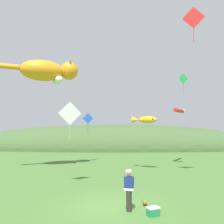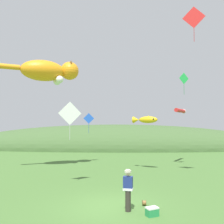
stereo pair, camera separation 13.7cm
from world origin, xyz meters
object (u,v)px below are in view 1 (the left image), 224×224
at_px(kite_fish_windsock, 145,120).
at_px(kite_diamond_green, 183,79).
at_px(picnic_cooler, 153,211).
at_px(kite_diamond_red, 193,18).
at_px(festival_attendant, 129,189).
at_px(kite_diamond_white, 70,114).
at_px(kite_giant_cat, 48,71).
at_px(kite_tube_streamer, 179,111).
at_px(kite_diamond_blue, 88,119).
at_px(kite_spool, 145,203).

xyz_separation_m(kite_fish_windsock, kite_diamond_green, (3.41, 0.94, 3.51)).
height_order(picnic_cooler, kite_diamond_red, kite_diamond_red).
height_order(festival_attendant, kite_diamond_white, kite_diamond_white).
bearing_deg(kite_diamond_white, festival_attendant, -51.92).
bearing_deg(kite_diamond_green, kite_fish_windsock, -164.63).
relative_size(festival_attendant, kite_diamond_red, 0.75).
bearing_deg(kite_giant_cat, festival_attendant, -57.42).
relative_size(festival_attendant, kite_giant_cat, 0.28).
bearing_deg(kite_diamond_white, kite_giant_cat, 117.65).
xyz_separation_m(kite_giant_cat, kite_diamond_green, (11.41, 0.65, -0.56)).
bearing_deg(kite_tube_streamer, kite_diamond_blue, 178.68).
distance_m(kite_spool, kite_diamond_blue, 13.81).
bearing_deg(kite_diamond_white, kite_spool, -40.50).
height_order(kite_tube_streamer, kite_diamond_green, kite_diamond_green).
relative_size(picnic_cooler, kite_giant_cat, 0.09).
xyz_separation_m(kite_diamond_green, kite_diamond_blue, (-8.46, 2.99, -3.33)).
bearing_deg(kite_diamond_green, picnic_cooler, -111.49).
distance_m(kite_giant_cat, kite_tube_streamer, 12.64).
bearing_deg(kite_tube_streamer, picnic_cooler, -108.72).
xyz_separation_m(festival_attendant, picnic_cooler, (0.95, -0.54, -0.77)).
height_order(kite_fish_windsock, kite_tube_streamer, kite_tube_streamer).
bearing_deg(kite_fish_windsock, festival_attendant, -100.98).
height_order(kite_diamond_red, kite_diamond_white, kite_diamond_red).
bearing_deg(picnic_cooler, kite_giant_cat, 124.91).
distance_m(picnic_cooler, kite_tube_streamer, 15.21).
distance_m(picnic_cooler, kite_fish_windsock, 10.71).
xyz_separation_m(festival_attendant, kite_diamond_blue, (-3.24, 13.31, 3.33)).
height_order(kite_spool, kite_tube_streamer, kite_tube_streamer).
relative_size(picnic_cooler, kite_diamond_red, 0.25).
bearing_deg(kite_diamond_green, festival_attendant, -116.85).
height_order(kite_giant_cat, kite_diamond_green, kite_giant_cat).
bearing_deg(kite_giant_cat, kite_fish_windsock, -2.08).
height_order(kite_spool, kite_diamond_white, kite_diamond_white).
xyz_separation_m(festival_attendant, kite_diamond_white, (-3.36, 4.29, 3.43)).
relative_size(kite_spool, kite_fish_windsock, 0.12).
relative_size(festival_attendant, kite_diamond_blue, 0.92).
xyz_separation_m(picnic_cooler, kite_diamond_white, (-4.31, 4.83, 4.20)).
bearing_deg(kite_diamond_green, kite_tube_streamer, 82.83).
bearing_deg(kite_tube_streamer, kite_diamond_white, -135.39).
distance_m(picnic_cooler, kite_giant_cat, 14.81).
relative_size(kite_spool, kite_tube_streamer, 0.10).
bearing_deg(kite_tube_streamer, kite_diamond_red, -97.11).
relative_size(kite_tube_streamer, kite_diamond_white, 1.07).
height_order(kite_giant_cat, kite_diamond_white, kite_giant_cat).
distance_m(festival_attendant, kite_giant_cat, 13.57).
distance_m(kite_giant_cat, kite_diamond_blue, 6.08).
height_order(kite_diamond_red, kite_diamond_green, kite_diamond_red).
bearing_deg(kite_fish_windsock, kite_diamond_red, -55.06).
distance_m(kite_spool, kite_diamond_red, 12.24).
bearing_deg(kite_giant_cat, kite_diamond_green, 3.24).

